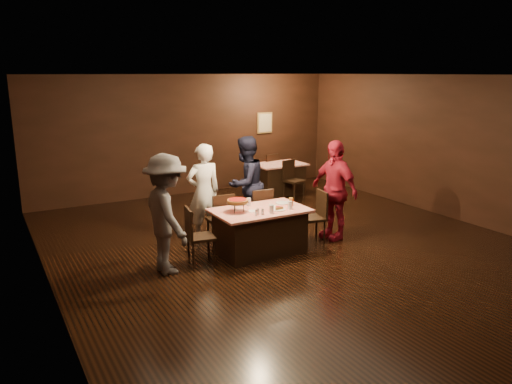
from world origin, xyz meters
TOP-DOWN VIEW (x-y plane):
  - room at (0.00, 0.01)m, footprint 10.00×10.04m
  - main_table at (-0.63, 0.29)m, footprint 1.60×1.00m
  - back_table at (1.97, 3.84)m, footprint 1.30×0.90m
  - chair_far_left at (-1.03, 1.04)m, footprint 0.44×0.44m
  - chair_far_right at (-0.23, 1.04)m, footprint 0.45×0.45m
  - chair_end_left at (-1.73, 0.29)m, footprint 0.48×0.48m
  - chair_end_right at (0.47, 0.29)m, footprint 0.49×0.49m
  - chair_back_near at (1.97, 3.14)m, footprint 0.51×0.51m
  - chair_back_far at (1.97, 4.44)m, footprint 0.51×0.51m
  - diner_white_jacket at (-1.17, 1.43)m, footprint 0.66×0.43m
  - diner_navy_hoodie at (-0.23, 1.55)m, footprint 1.11×1.02m
  - diner_grey_knit at (-2.30, 0.26)m, footprint 0.72×1.22m
  - diner_red_shirt at (0.96, 0.30)m, footprint 0.58×1.13m
  - pizza_stand at (-1.03, 0.34)m, footprint 0.38×0.38m
  - plate_with_slice at (-0.38, 0.11)m, footprint 0.25×0.25m
  - plate_empty at (-0.08, 0.44)m, footprint 0.25×0.25m
  - glass_front_left at (-0.58, -0.01)m, footprint 0.08×0.08m
  - glass_front_right at (-0.18, 0.04)m, footprint 0.08×0.08m
  - glass_amber at (-0.03, 0.24)m, footprint 0.08×0.08m
  - glass_back at (-0.68, 0.59)m, footprint 0.08×0.08m
  - condiments at (-0.81, 0.01)m, footprint 0.17×0.10m
  - napkin_center at (-0.33, 0.29)m, footprint 0.19×0.19m
  - napkin_left at (-0.78, 0.24)m, footprint 0.21×0.21m

SIDE VIEW (x-z plane):
  - main_table at x=-0.63m, z-range 0.00..0.77m
  - back_table at x=1.97m, z-range 0.00..0.77m
  - chair_far_left at x=-1.03m, z-range 0.00..0.95m
  - chair_far_right at x=-0.23m, z-range 0.00..0.95m
  - chair_end_left at x=-1.73m, z-range 0.00..0.95m
  - chair_end_right at x=0.47m, z-range 0.00..0.95m
  - chair_back_near at x=1.97m, z-range 0.00..0.95m
  - chair_back_far at x=1.97m, z-range 0.00..0.95m
  - napkin_center at x=-0.33m, z-range 0.77..0.78m
  - napkin_left at x=-0.78m, z-range 0.77..0.78m
  - plate_empty at x=-0.08m, z-range 0.77..0.78m
  - plate_with_slice at x=-0.38m, z-range 0.76..0.83m
  - condiments at x=-0.81m, z-range 0.77..0.87m
  - glass_front_left at x=-0.58m, z-range 0.77..0.91m
  - glass_front_right at x=-0.18m, z-range 0.77..0.91m
  - glass_amber at x=-0.03m, z-range 0.77..0.91m
  - glass_back at x=-0.68m, z-range 0.77..0.91m
  - diner_white_jacket at x=-1.17m, z-range 0.00..1.80m
  - diner_red_shirt at x=0.96m, z-range 0.00..1.85m
  - diner_navy_hoodie at x=-0.23m, z-range 0.00..1.86m
  - diner_grey_knit at x=-2.30m, z-range 0.00..1.86m
  - pizza_stand at x=-1.03m, z-range 0.84..1.06m
  - room at x=0.00m, z-range 0.63..3.65m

